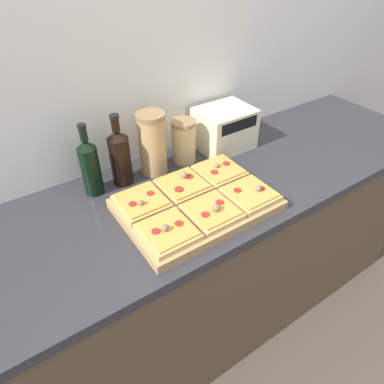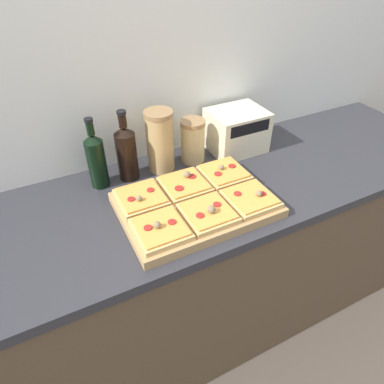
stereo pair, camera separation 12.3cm
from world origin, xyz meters
name	(u,v)px [view 1 (the left image)]	position (x,y,z in m)	size (l,w,h in m)	color
ground_plane	(219,376)	(0.00, 0.00, 0.00)	(12.00, 12.00, 0.00)	#4C4238
wall_back	(130,82)	(0.00, 0.67, 1.25)	(6.00, 0.06, 2.50)	silver
kitchen_counter	(182,272)	(0.00, 0.32, 0.46)	(2.63, 0.67, 0.92)	brown
cutting_board	(197,204)	(0.01, 0.22, 0.93)	(0.54, 0.38, 0.04)	tan
pizza_slice_back_left	(142,202)	(-0.17, 0.31, 0.97)	(0.16, 0.17, 0.05)	tan
pizza_slice_back_center	(183,185)	(0.01, 0.31, 0.97)	(0.16, 0.17, 0.05)	tan
pizza_slice_back_right	(220,171)	(0.18, 0.31, 0.97)	(0.16, 0.17, 0.05)	tan
pizza_slice_front_left	(168,231)	(-0.17, 0.13, 0.97)	(0.16, 0.17, 0.05)	tan
pizza_slice_front_center	(212,211)	(0.01, 0.13, 0.97)	(0.16, 0.17, 0.05)	tan
pizza_slice_front_right	(250,194)	(0.18, 0.13, 0.97)	(0.16, 0.17, 0.05)	tan
olive_oil_bottle	(90,166)	(-0.26, 0.52, 1.03)	(0.07, 0.07, 0.29)	black
wine_bottle	(120,156)	(-0.14, 0.52, 1.04)	(0.08, 0.08, 0.29)	black
grain_jar_tall	(153,143)	(0.00, 0.52, 1.05)	(0.12, 0.12, 0.26)	tan
grain_jar_short	(184,141)	(0.15, 0.52, 1.01)	(0.11, 0.11, 0.19)	tan
toaster_oven	(224,128)	(0.37, 0.52, 1.01)	(0.27, 0.20, 0.19)	beige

